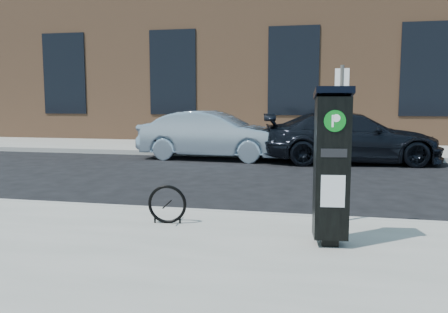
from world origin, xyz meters
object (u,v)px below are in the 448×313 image
(parking_kiosk, at_px, (332,165))
(bike_rack, at_px, (167,204))
(car_dark, at_px, (351,138))
(sign_pole, at_px, (340,145))
(car_silver, at_px, (213,135))

(parking_kiosk, xyz_separation_m, bike_rack, (-2.25, 0.54, -0.70))
(car_dark, bearing_deg, sign_pole, 168.76)
(bike_rack, xyz_separation_m, car_silver, (-1.33, 8.30, 0.34))
(parking_kiosk, relative_size, car_dark, 0.36)
(sign_pole, xyz_separation_m, car_dark, (0.52, 7.70, -0.50))
(parking_kiosk, bearing_deg, car_silver, 105.36)
(bike_rack, relative_size, car_dark, 0.11)
(sign_pole, height_order, bike_rack, sign_pole)
(car_silver, xyz_separation_m, car_dark, (4.22, 0.00, -0.01))
(sign_pole, distance_m, car_silver, 8.56)
(parking_kiosk, xyz_separation_m, car_dark, (0.64, 8.84, -0.37))
(sign_pole, xyz_separation_m, car_silver, (-3.70, 7.70, -0.49))
(car_silver, bearing_deg, car_dark, -87.13)
(bike_rack, xyz_separation_m, car_dark, (2.88, 8.30, 0.33))
(car_silver, height_order, car_dark, car_silver)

